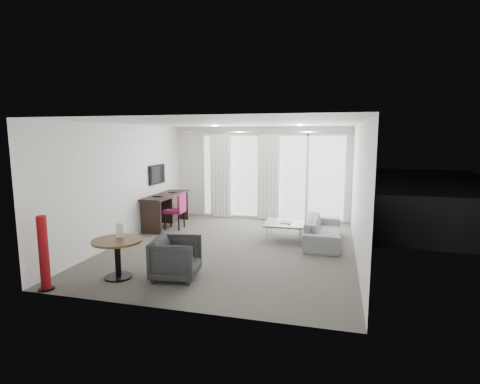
% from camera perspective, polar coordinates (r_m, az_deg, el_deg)
% --- Properties ---
extents(floor, '(5.00, 6.00, 0.00)m').
position_cam_1_polar(floor, '(8.04, -1.09, -8.40)').
color(floor, '#524F47').
rests_on(floor, ground).
extents(ceiling, '(5.00, 6.00, 0.00)m').
position_cam_1_polar(ceiling, '(7.70, -1.14, 10.46)').
color(ceiling, white).
rests_on(ceiling, ground).
extents(wall_left, '(0.00, 6.00, 2.60)m').
position_cam_1_polar(wall_left, '(8.77, -17.05, 1.34)').
color(wall_left, silver).
rests_on(wall_left, ground).
extents(wall_right, '(0.00, 6.00, 2.60)m').
position_cam_1_polar(wall_right, '(7.49, 17.64, 0.14)').
color(wall_right, silver).
rests_on(wall_right, ground).
extents(wall_front, '(5.00, 0.00, 2.60)m').
position_cam_1_polar(wall_front, '(4.98, -10.48, -3.67)').
color(wall_front, silver).
rests_on(wall_front, ground).
extents(window_panel, '(4.00, 0.02, 2.38)m').
position_cam_1_polar(window_panel, '(10.60, 4.82, 2.32)').
color(window_panel, white).
rests_on(window_panel, ground).
extents(window_frame, '(4.10, 0.06, 2.44)m').
position_cam_1_polar(window_frame, '(10.59, 4.80, 2.31)').
color(window_frame, white).
rests_on(window_frame, ground).
extents(curtain_left, '(0.60, 0.20, 2.38)m').
position_cam_1_polar(curtain_left, '(10.78, -2.96, 2.45)').
color(curtain_left, white).
rests_on(curtain_left, ground).
extents(curtain_right, '(0.60, 0.20, 2.38)m').
position_cam_1_polar(curtain_right, '(10.45, 4.39, 2.24)').
color(curtain_right, white).
rests_on(curtain_right, ground).
extents(curtain_track, '(4.80, 0.04, 0.04)m').
position_cam_1_polar(curtain_track, '(10.43, 3.10, 9.12)').
color(curtain_track, '#B2B2B7').
rests_on(curtain_track, ceiling).
extents(downlight_a, '(0.12, 0.12, 0.02)m').
position_cam_1_polar(downlight_a, '(9.49, -3.81, 10.02)').
color(downlight_a, '#FFE0B2').
rests_on(downlight_a, ceiling).
extents(downlight_b, '(0.12, 0.12, 0.02)m').
position_cam_1_polar(downlight_b, '(9.05, 9.12, 10.00)').
color(downlight_b, '#FFE0B2').
rests_on(downlight_b, ceiling).
extents(desk, '(0.56, 1.79, 0.84)m').
position_cam_1_polar(desk, '(9.96, -11.20, -2.76)').
color(desk, black).
rests_on(desk, floor).
extents(tv, '(0.05, 0.80, 0.50)m').
position_cam_1_polar(tv, '(10.00, -12.51, 2.64)').
color(tv, black).
rests_on(tv, wall_left).
extents(desk_chair, '(0.51, 0.48, 0.90)m').
position_cam_1_polar(desk_chair, '(9.63, -9.96, -2.92)').
color(desk_chair, '#8C1E4F').
rests_on(desk_chair, floor).
extents(round_table, '(0.95, 0.95, 0.65)m').
position_cam_1_polar(round_table, '(6.61, -18.11, -9.66)').
color(round_table, '#47301A').
rests_on(round_table, floor).
extents(menu_card, '(0.13, 0.06, 0.24)m').
position_cam_1_polar(menu_card, '(6.62, -17.81, -6.06)').
color(menu_card, white).
rests_on(menu_card, round_table).
extents(red_lamp, '(0.25, 0.25, 1.16)m').
position_cam_1_polar(red_lamp, '(6.48, -27.73, -8.26)').
color(red_lamp, maroon).
rests_on(red_lamp, floor).
extents(tub_armchair, '(0.85, 0.84, 0.69)m').
position_cam_1_polar(tub_armchair, '(6.36, -9.72, -9.91)').
color(tub_armchair, '#27282A').
rests_on(tub_armchair, floor).
extents(coffee_table, '(0.90, 0.90, 0.39)m').
position_cam_1_polar(coffee_table, '(8.65, 6.81, -5.89)').
color(coffee_table, gray).
rests_on(coffee_table, floor).
extents(remote, '(0.11, 0.16, 0.02)m').
position_cam_1_polar(remote, '(8.47, 7.35, -5.06)').
color(remote, black).
rests_on(remote, coffee_table).
extents(magazine, '(0.25, 0.30, 0.02)m').
position_cam_1_polar(magazine, '(8.60, 6.96, -4.84)').
color(magazine, gray).
rests_on(magazine, coffee_table).
extents(sofa, '(0.74, 1.90, 0.56)m').
position_cam_1_polar(sofa, '(8.48, 12.55, -5.75)').
color(sofa, gray).
rests_on(sofa, floor).
extents(terrace_slab, '(5.60, 3.00, 0.12)m').
position_cam_1_polar(terrace_slab, '(12.27, 5.94, -2.80)').
color(terrace_slab, '#4D4D50').
rests_on(terrace_slab, ground).
extents(rattan_chair_a, '(0.66, 0.66, 0.88)m').
position_cam_1_polar(rattan_chair_a, '(12.21, 10.00, -0.55)').
color(rattan_chair_a, brown).
rests_on(rattan_chair_a, terrace_slab).
extents(rattan_chair_b, '(0.60, 0.60, 0.87)m').
position_cam_1_polar(rattan_chair_b, '(12.32, 15.00, -0.67)').
color(rattan_chair_b, brown).
rests_on(rattan_chair_b, terrace_slab).
extents(rattan_table, '(0.66, 0.66, 0.55)m').
position_cam_1_polar(rattan_table, '(12.30, 9.32, -1.27)').
color(rattan_table, brown).
rests_on(rattan_table, terrace_slab).
extents(balustrade, '(5.50, 0.06, 1.05)m').
position_cam_1_polar(balustrade, '(13.60, 6.90, 0.69)').
color(balustrade, '#B2B2B7').
rests_on(balustrade, terrace_slab).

